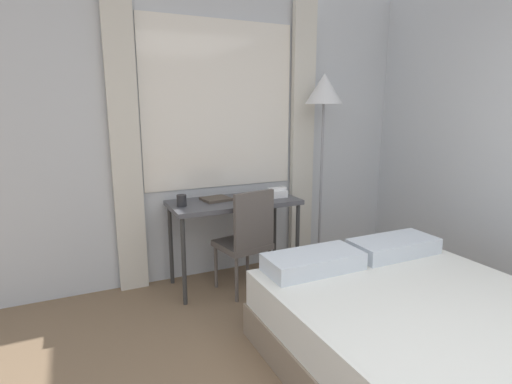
# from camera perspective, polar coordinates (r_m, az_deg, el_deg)

# --- Properties ---
(wall_back_with_window) EXTENTS (5.00, 0.13, 2.70)m
(wall_back_with_window) POSITION_cam_1_polar(r_m,az_deg,el_deg) (3.76, -5.98, 8.40)
(wall_back_with_window) COLOR silver
(wall_back_with_window) RESTS_ON ground_plane
(wall_right) EXTENTS (0.05, 3.94, 2.70)m
(wall_right) POSITION_cam_1_polar(r_m,az_deg,el_deg) (3.85, 32.74, 6.60)
(wall_right) COLOR silver
(wall_right) RESTS_ON ground_plane
(desk) EXTENTS (1.14, 0.53, 0.78)m
(desk) POSITION_cam_1_polar(r_m,az_deg,el_deg) (3.56, -3.16, -2.34)
(desk) COLOR #4C4C51
(desk) RESTS_ON ground_plane
(desk_chair) EXTENTS (0.47, 0.47, 0.92)m
(desk_chair) POSITION_cam_1_polar(r_m,az_deg,el_deg) (3.42, -1.31, -6.46)
(desk_chair) COLOR #59514C
(desk_chair) RESTS_ON ground_plane
(bed) EXTENTS (1.61, 1.96, 0.60)m
(bed) POSITION_cam_1_polar(r_m,az_deg,el_deg) (2.67, 24.45, -19.22)
(bed) COLOR gray
(bed) RESTS_ON ground_plane
(standing_lamp) EXTENTS (0.36, 0.36, 1.90)m
(standing_lamp) POSITION_cam_1_polar(r_m,az_deg,el_deg) (3.91, 9.66, 12.65)
(standing_lamp) COLOR #4C4C51
(standing_lamp) RESTS_ON ground_plane
(telephone) EXTENTS (0.17, 0.15, 0.09)m
(telephone) POSITION_cam_1_polar(r_m,az_deg,el_deg) (3.68, 3.04, -0.11)
(telephone) COLOR white
(telephone) RESTS_ON desk
(book) EXTENTS (0.26, 0.24, 0.02)m
(book) POSITION_cam_1_polar(r_m,az_deg,el_deg) (3.55, -5.74, -0.98)
(book) COLOR #4C4238
(book) RESTS_ON desk
(mug) EXTENTS (0.08, 0.08, 0.10)m
(mug) POSITION_cam_1_polar(r_m,az_deg,el_deg) (3.37, -10.58, -1.21)
(mug) COLOR #262628
(mug) RESTS_ON desk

